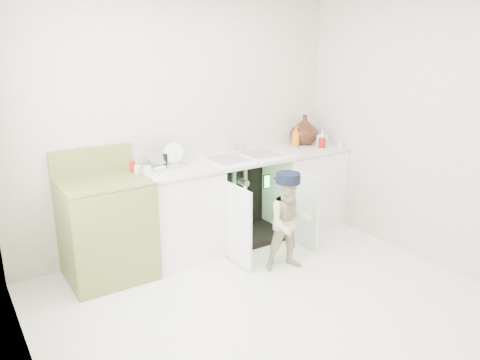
# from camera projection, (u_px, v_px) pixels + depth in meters

# --- Properties ---
(ground) EXTENTS (3.50, 3.50, 0.00)m
(ground) POSITION_uv_depth(u_px,v_px,m) (270.00, 304.00, 3.79)
(ground) COLOR silver
(ground) RESTS_ON ground
(room_shell) EXTENTS (6.00, 5.50, 1.26)m
(room_shell) POSITION_uv_depth(u_px,v_px,m) (274.00, 154.00, 3.43)
(room_shell) COLOR beige
(room_shell) RESTS_ON ground
(counter_run) EXTENTS (2.44, 1.02, 1.23)m
(counter_run) POSITION_uv_depth(u_px,v_px,m) (247.00, 195.00, 4.93)
(counter_run) COLOR white
(counter_run) RESTS_ON ground
(avocado_stove) EXTENTS (0.73, 0.65, 1.13)m
(avocado_stove) POSITION_uv_depth(u_px,v_px,m) (106.00, 227.00, 4.12)
(avocado_stove) COLOR olive
(avocado_stove) RESTS_ON ground
(repair_worker) EXTENTS (0.53, 0.69, 0.92)m
(repair_worker) POSITION_uv_depth(u_px,v_px,m) (290.00, 221.00, 4.26)
(repair_worker) COLOR beige
(repair_worker) RESTS_ON ground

